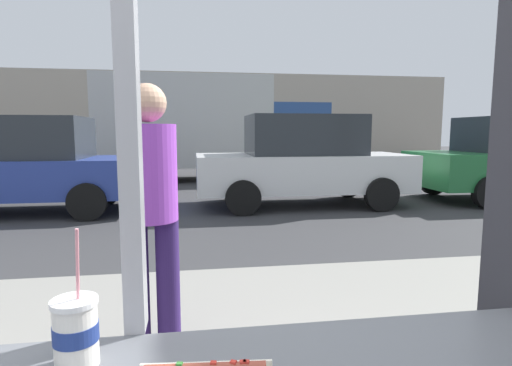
{
  "coord_description": "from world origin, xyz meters",
  "views": [
    {
      "loc": [
        0.15,
        -0.96,
        1.48
      ],
      "look_at": [
        0.65,
        2.3,
        1.07
      ],
      "focal_mm": 28.77,
      "sensor_mm": 36.0,
      "label": 1
    }
  ],
  "objects": [
    {
      "name": "parked_car_white",
      "position": [
        2.33,
        7.04,
        0.9
      ],
      "size": [
        4.22,
        1.89,
        1.81
      ],
      "color": "silver",
      "rests_on": "ground"
    },
    {
      "name": "box_truck",
      "position": [
        0.62,
        11.9,
        1.68
      ],
      "size": [
        6.84,
        2.44,
        3.12
      ],
      "color": "beige",
      "rests_on": "ground"
    },
    {
      "name": "pedestrian",
      "position": [
        -0.1,
        1.47,
        1.06
      ],
      "size": [
        0.32,
        0.32,
        1.63
      ],
      "color": "#321E5A",
      "rests_on": "sidewalk_strip"
    },
    {
      "name": "parked_car_blue",
      "position": [
        -3.0,
        7.04,
        0.88
      ],
      "size": [
        4.49,
        1.94,
        1.76
      ],
      "color": "#283D93",
      "rests_on": "ground"
    },
    {
      "name": "ground_plane",
      "position": [
        0.0,
        8.0,
        0.0
      ],
      "size": [
        60.0,
        60.0,
        0.0
      ],
      "primitive_type": "plane",
      "color": "#38383A"
    },
    {
      "name": "building_facade_far",
      "position": [
        0.0,
        21.01,
        2.25
      ],
      "size": [
        28.0,
        1.2,
        4.5
      ],
      "primitive_type": "cube",
      "color": "#A89E8E",
      "rests_on": "ground"
    },
    {
      "name": "soda_cup_left",
      "position": [
        -0.1,
        -0.08,
        1.06
      ],
      "size": [
        0.1,
        0.1,
        0.31
      ],
      "color": "silver",
      "rests_on": "window_counter"
    },
    {
      "name": "sidewalk_strip",
      "position": [
        0.0,
        1.6,
        0.06
      ],
      "size": [
        16.0,
        2.8,
        0.13
      ],
      "primitive_type": "cube",
      "color": "gray",
      "rests_on": "ground"
    }
  ]
}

